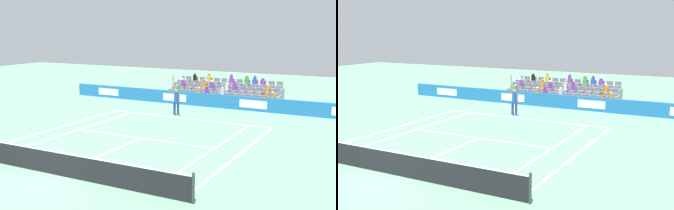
# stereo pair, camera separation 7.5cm
# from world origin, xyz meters

# --- Properties ---
(ground_plane) EXTENTS (80.00, 80.00, 0.00)m
(ground_plane) POSITION_xyz_m (0.00, 0.00, 0.00)
(ground_plane) COLOR #669E77
(line_baseline) EXTENTS (10.97, 0.10, 0.01)m
(line_baseline) POSITION_xyz_m (0.00, -11.89, 0.00)
(line_baseline) COLOR white
(line_baseline) RESTS_ON ground
(line_service) EXTENTS (8.23, 0.10, 0.01)m
(line_service) POSITION_xyz_m (0.00, -6.40, 0.00)
(line_service) COLOR white
(line_service) RESTS_ON ground
(line_centre_service) EXTENTS (0.10, 6.40, 0.01)m
(line_centre_service) POSITION_xyz_m (0.00, -3.20, 0.00)
(line_centre_service) COLOR white
(line_centre_service) RESTS_ON ground
(line_singles_sideline_left) EXTENTS (0.10, 11.89, 0.01)m
(line_singles_sideline_left) POSITION_xyz_m (4.12, -5.95, 0.00)
(line_singles_sideline_left) COLOR white
(line_singles_sideline_left) RESTS_ON ground
(line_singles_sideline_right) EXTENTS (0.10, 11.89, 0.01)m
(line_singles_sideline_right) POSITION_xyz_m (-4.12, -5.95, 0.00)
(line_singles_sideline_right) COLOR white
(line_singles_sideline_right) RESTS_ON ground
(line_doubles_sideline_left) EXTENTS (0.10, 11.89, 0.01)m
(line_doubles_sideline_left) POSITION_xyz_m (5.49, -5.95, 0.00)
(line_doubles_sideline_left) COLOR white
(line_doubles_sideline_left) RESTS_ON ground
(line_doubles_sideline_right) EXTENTS (0.10, 11.89, 0.01)m
(line_doubles_sideline_right) POSITION_xyz_m (-5.49, -5.95, 0.00)
(line_doubles_sideline_right) COLOR white
(line_doubles_sideline_right) RESTS_ON ground
(line_centre_mark) EXTENTS (0.10, 0.20, 0.01)m
(line_centre_mark) POSITION_xyz_m (0.00, -11.79, 0.00)
(line_centre_mark) COLOR white
(line_centre_mark) RESTS_ON ground
(sponsor_barrier) EXTENTS (24.28, 0.22, 0.99)m
(sponsor_barrier) POSITION_xyz_m (-0.00, -16.26, 0.49)
(sponsor_barrier) COLOR #1E66AD
(sponsor_barrier) RESTS_ON ground
(tennis_net) EXTENTS (11.97, 0.10, 1.07)m
(tennis_net) POSITION_xyz_m (0.00, 0.00, 0.49)
(tennis_net) COLOR #33383D
(tennis_net) RESTS_ON ground
(tennis_player) EXTENTS (0.53, 0.40, 2.85)m
(tennis_player) POSITION_xyz_m (0.91, -12.26, 0.99)
(tennis_player) COLOR navy
(tennis_player) RESTS_ON ground
(stadium_stand) EXTENTS (8.68, 2.85, 2.20)m
(stadium_stand) POSITION_xyz_m (0.00, -18.57, 0.56)
(stadium_stand) COLOR gray
(stadium_stand) RESTS_ON ground
(loose_tennis_ball) EXTENTS (0.07, 0.07, 0.07)m
(loose_tennis_ball) POSITION_xyz_m (-1.58, -2.29, 0.03)
(loose_tennis_ball) COLOR #D1E533
(loose_tennis_ball) RESTS_ON ground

